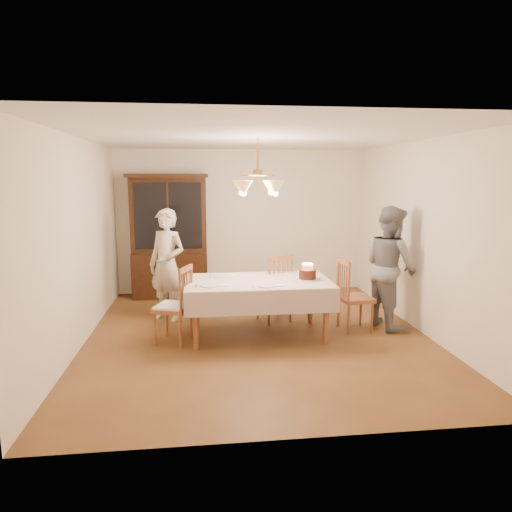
{
  "coord_description": "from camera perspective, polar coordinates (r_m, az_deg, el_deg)",
  "views": [
    {
      "loc": [
        -0.71,
        -5.84,
        2.09
      ],
      "look_at": [
        0.0,
        0.2,
        1.05
      ],
      "focal_mm": 32.0,
      "sensor_mm": 36.0,
      "label": 1
    }
  ],
  "objects": [
    {
      "name": "chair_right_end",
      "position": [
        6.47,
        12.21,
        -5.27
      ],
      "size": [
        0.46,
        0.48,
        1.0
      ],
      "color": "brown",
      "rests_on": "ground"
    },
    {
      "name": "birthday_cake",
      "position": [
        6.09,
        6.45,
        -2.35
      ],
      "size": [
        0.3,
        0.3,
        0.22
      ],
      "color": "white",
      "rests_on": "dining_table"
    },
    {
      "name": "place_setting_far_left",
      "position": [
        6.28,
        -4.15,
        -2.49
      ],
      "size": [
        0.38,
        0.23,
        0.02
      ],
      "color": "white",
      "rests_on": "dining_table"
    },
    {
      "name": "dining_table",
      "position": [
        6.05,
        0.22,
        -3.75
      ],
      "size": [
        1.9,
        1.1,
        0.76
      ],
      "color": "brown",
      "rests_on": "ground"
    },
    {
      "name": "elderly_woman",
      "position": [
        6.84,
        -11.06,
        -1.09
      ],
      "size": [
        0.72,
        0.67,
        1.66
      ],
      "primitive_type": "imported",
      "rotation": [
        0.0,
        0.0,
        -0.6
      ],
      "color": "beige",
      "rests_on": "ground"
    },
    {
      "name": "chair_far_side",
      "position": [
        6.72,
        2.31,
        -4.49
      ],
      "size": [
        0.56,
        0.55,
        1.0
      ],
      "color": "brown",
      "rests_on": "ground"
    },
    {
      "name": "ground",
      "position": [
        6.24,
        0.22,
        -9.86
      ],
      "size": [
        5.0,
        5.0,
        0.0
      ],
      "primitive_type": "plane",
      "color": "brown",
      "rests_on": "ground"
    },
    {
      "name": "room_shell",
      "position": [
        5.9,
        0.23,
        4.76
      ],
      "size": [
        5.0,
        5.0,
        5.0
      ],
      "color": "white",
      "rests_on": "ground"
    },
    {
      "name": "china_hutch",
      "position": [
        8.18,
        -10.76,
        2.17
      ],
      "size": [
        1.38,
        0.54,
        2.16
      ],
      "color": "black",
      "rests_on": "ground"
    },
    {
      "name": "place_setting_near_left",
      "position": [
        5.74,
        -5.66,
        -3.68
      ],
      "size": [
        0.4,
        0.25,
        0.02
      ],
      "color": "white",
      "rests_on": "dining_table"
    },
    {
      "name": "adult_in_grey",
      "position": [
        6.69,
        16.4,
        -1.31
      ],
      "size": [
        0.81,
        0.95,
        1.72
      ],
      "primitive_type": "imported",
      "rotation": [
        0.0,
        0.0,
        1.78
      ],
      "color": "slate",
      "rests_on": "ground"
    },
    {
      "name": "chair_left_end",
      "position": [
        5.95,
        -10.29,
        -6.41
      ],
      "size": [
        0.54,
        0.56,
        1.0
      ],
      "color": "brown",
      "rests_on": "ground"
    },
    {
      "name": "chandelier",
      "position": [
        5.88,
        0.23,
        8.61
      ],
      "size": [
        0.62,
        0.62,
        0.73
      ],
      "color": "#BF8C3F",
      "rests_on": "ground"
    },
    {
      "name": "place_setting_near_right",
      "position": [
        5.7,
        1.41,
        -3.73
      ],
      "size": [
        0.38,
        0.23,
        0.02
      ],
      "color": "white",
      "rests_on": "dining_table"
    }
  ]
}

